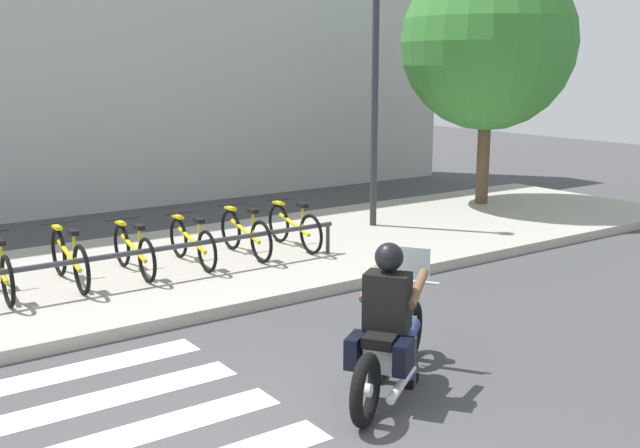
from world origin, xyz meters
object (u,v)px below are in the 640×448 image
at_px(bicycle_3, 134,250).
at_px(street_lamp, 375,73).
at_px(bicycle_4, 192,242).
at_px(rider, 390,307).
at_px(bicycle_6, 294,227).
at_px(bicycle_2, 69,259).
at_px(bicycle_5, 245,234).
at_px(tree_near_rack, 488,43).
at_px(bike_rack, 150,252).
at_px(motorcycle, 392,342).

distance_m(bicycle_3, street_lamp, 5.34).
bearing_deg(bicycle_4, bicycle_3, -179.98).
distance_m(rider, bicycle_6, 5.13).
bearing_deg(bicycle_2, bicycle_5, 0.00).
height_order(bicycle_6, street_lamp, street_lamp).
relative_size(bicycle_3, bicycle_4, 1.01).
height_order(bicycle_3, bicycle_5, bicycle_5).
height_order(bicycle_6, tree_near_rack, tree_near_rack).
height_order(bicycle_2, bicycle_4, bicycle_2).
height_order(bike_rack, street_lamp, street_lamp).
relative_size(bicycle_3, street_lamp, 0.34).
distance_m(bicycle_2, tree_near_rack, 9.38).
distance_m(motorcycle, bicycle_6, 5.06).
relative_size(motorcycle, bicycle_4, 1.18).
distance_m(bicycle_4, bicycle_6, 1.75).
distance_m(bicycle_4, tree_near_rack, 7.75).
xyz_separation_m(bicycle_3, bicycle_4, (0.88, 0.00, -0.01)).
relative_size(bicycle_6, street_lamp, 0.34).
xyz_separation_m(bicycle_6, bike_rack, (-2.63, -0.55, 0.08)).
relative_size(rider, bicycle_3, 0.90).
distance_m(rider, tree_near_rack, 9.71).
xyz_separation_m(motorcycle, street_lamp, (4.10, 5.29, 2.38)).
relative_size(motorcycle, bicycle_5, 1.18).
xyz_separation_m(motorcycle, rider, (-0.07, -0.04, 0.37)).
height_order(bicycle_4, bike_rack, bicycle_4).
relative_size(bicycle_3, tree_near_rack, 0.31).
height_order(motorcycle, bike_rack, motorcycle).
distance_m(motorcycle, bicycle_4, 4.66).
bearing_deg(bike_rack, tree_near_rack, 11.30).
bearing_deg(bicycle_2, bicycle_3, 0.04).
distance_m(rider, bicycle_3, 4.74).
xyz_separation_m(bicycle_2, bicycle_4, (1.75, 0.00, -0.02)).
bearing_deg(street_lamp, bicycle_2, -173.50).
bearing_deg(street_lamp, bicycle_5, -167.92).
relative_size(street_lamp, tree_near_rack, 0.92).
bearing_deg(bicycle_3, tree_near_rack, 7.43).
distance_m(rider, bicycle_4, 4.71).
xyz_separation_m(bicycle_3, bike_rack, (-0.00, -0.55, 0.09)).
bearing_deg(bicycle_5, bicycle_6, 0.01).
height_order(bicycle_5, street_lamp, street_lamp).
bearing_deg(tree_near_rack, bicycle_4, -171.67).
height_order(rider, bicycle_5, rider).
height_order(bicycle_5, bike_rack, bicycle_5).
bearing_deg(tree_near_rack, bicycle_5, -170.51).
bearing_deg(street_lamp, bicycle_3, -172.32).
distance_m(bicycle_6, bike_rack, 2.69).
bearing_deg(motorcycle, bicycle_6, 66.93).
xyz_separation_m(bicycle_6, street_lamp, (2.12, 0.64, 2.34)).
bearing_deg(bicycle_4, rider, -93.58).
distance_m(bicycle_3, bicycle_4, 0.88).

